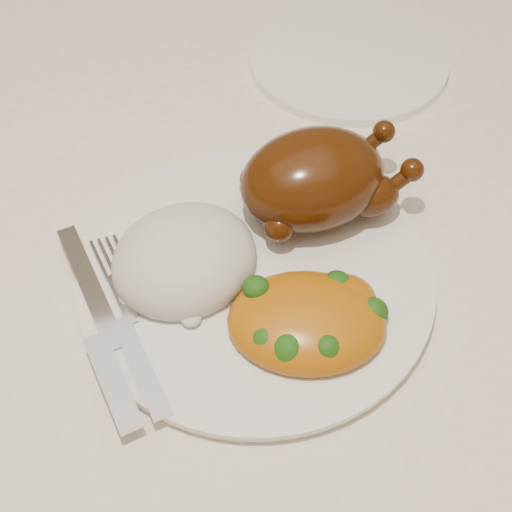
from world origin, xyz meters
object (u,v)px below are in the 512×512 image
object	(u,v)px
dining_table	(107,276)
roast_chicken	(317,178)
dinner_plate	(256,276)
side_plate	(348,59)

from	to	relation	value
dining_table	roast_chicken	size ratio (longest dim) A/B	10.28
dinner_plate	side_plate	xyz separation A→B (m)	(0.19, 0.25, -0.00)
dining_table	roast_chicken	bearing A→B (deg)	-22.50
dinner_plate	side_plate	distance (m)	0.32
dining_table	dinner_plate	world-z (taller)	dinner_plate
dinner_plate	roast_chicken	world-z (taller)	roast_chicken
dining_table	dinner_plate	bearing A→B (deg)	-47.23
dining_table	side_plate	bearing A→B (deg)	22.12
dinner_plate	side_plate	world-z (taller)	dinner_plate
dining_table	roast_chicken	distance (m)	0.26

